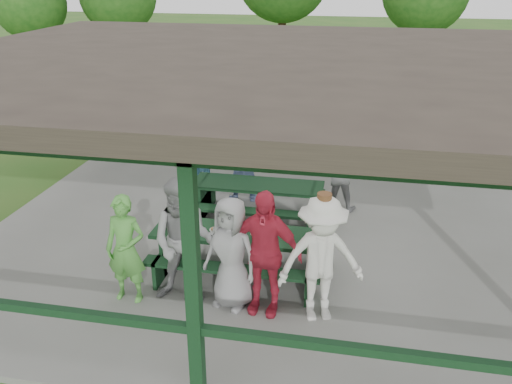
% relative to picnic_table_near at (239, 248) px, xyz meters
% --- Properties ---
extents(ground, '(90.00, 90.00, 0.00)m').
position_rel_picnic_table_near_xyz_m(ground, '(0.12, 1.20, -0.58)').
color(ground, '#29551A').
rests_on(ground, ground).
extents(concrete_slab, '(10.00, 8.00, 0.10)m').
position_rel_picnic_table_near_xyz_m(concrete_slab, '(0.12, 1.20, -0.53)').
color(concrete_slab, slate).
rests_on(concrete_slab, ground).
extents(pavilion_structure, '(10.60, 8.60, 3.24)m').
position_rel_picnic_table_near_xyz_m(pavilion_structure, '(0.12, 1.20, 2.59)').
color(pavilion_structure, black).
rests_on(pavilion_structure, concrete_slab).
extents(picnic_table_near, '(2.65, 1.39, 0.75)m').
position_rel_picnic_table_near_xyz_m(picnic_table_near, '(0.00, 0.00, 0.00)').
color(picnic_table_near, black).
rests_on(picnic_table_near, concrete_slab).
extents(picnic_table_far, '(2.45, 1.39, 0.75)m').
position_rel_picnic_table_near_xyz_m(picnic_table_far, '(-0.09, 2.00, -0.01)').
color(picnic_table_far, black).
rests_on(picnic_table_far, concrete_slab).
extents(table_setting, '(2.44, 0.45, 0.10)m').
position_rel_picnic_table_near_xyz_m(table_setting, '(-0.09, 0.02, 0.31)').
color(table_setting, white).
rests_on(table_setting, picnic_table_near).
extents(contestant_green, '(0.60, 0.41, 1.63)m').
position_rel_picnic_table_near_xyz_m(contestant_green, '(-1.42, -0.95, 0.34)').
color(contestant_green, '#53A441').
rests_on(contestant_green, concrete_slab).
extents(contestant_grey_left, '(0.96, 0.77, 1.89)m').
position_rel_picnic_table_near_xyz_m(contestant_grey_left, '(-0.60, -0.80, 0.47)').
color(contestant_grey_left, gray).
rests_on(contestant_grey_left, concrete_slab).
extents(contestant_grey_mid, '(0.93, 0.75, 1.66)m').
position_rel_picnic_table_near_xyz_m(contestant_grey_mid, '(0.08, -0.79, 0.35)').
color(contestant_grey_mid, gray).
rests_on(contestant_grey_mid, concrete_slab).
extents(contestant_red, '(1.11, 0.56, 1.83)m').
position_rel_picnic_table_near_xyz_m(contestant_red, '(0.55, -0.84, 0.44)').
color(contestant_red, '#BD263C').
rests_on(contestant_red, concrete_slab).
extents(contestant_white_fedora, '(1.33, 1.01, 1.87)m').
position_rel_picnic_table_near_xyz_m(contestant_white_fedora, '(1.33, -0.87, 0.44)').
color(contestant_white_fedora, silver).
rests_on(contestant_white_fedora, concrete_slab).
extents(spectator_lblue, '(1.55, 0.93, 1.59)m').
position_rel_picnic_table_near_xyz_m(spectator_lblue, '(-0.56, 2.88, 0.32)').
color(spectator_lblue, '#869BCF').
rests_on(spectator_lblue, concrete_slab).
extents(spectator_blue, '(0.72, 0.61, 1.67)m').
position_rel_picnic_table_near_xyz_m(spectator_blue, '(-1.56, 3.34, 0.36)').
color(spectator_blue, teal).
rests_on(spectator_blue, concrete_slab).
extents(spectator_grey, '(0.79, 0.65, 1.50)m').
position_rel_picnic_table_near_xyz_m(spectator_grey, '(1.39, 2.83, 0.28)').
color(spectator_grey, gray).
rests_on(spectator_grey, concrete_slab).
extents(pickup_truck, '(5.93, 3.24, 1.58)m').
position_rel_picnic_table_near_xyz_m(pickup_truck, '(2.30, 8.73, 0.21)').
color(pickup_truck, silver).
rests_on(pickup_truck, ground).
extents(farm_trailer, '(3.78, 2.07, 1.31)m').
position_rel_picnic_table_near_xyz_m(farm_trailer, '(-3.98, 9.09, 0.07)').
color(farm_trailer, navy).
rests_on(farm_trailer, ground).
extents(tree_edge_left, '(2.92, 2.92, 4.57)m').
position_rel_picnic_table_near_xyz_m(tree_edge_left, '(-11.85, 13.82, 2.51)').
color(tree_edge_left, black).
rests_on(tree_edge_left, ground).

